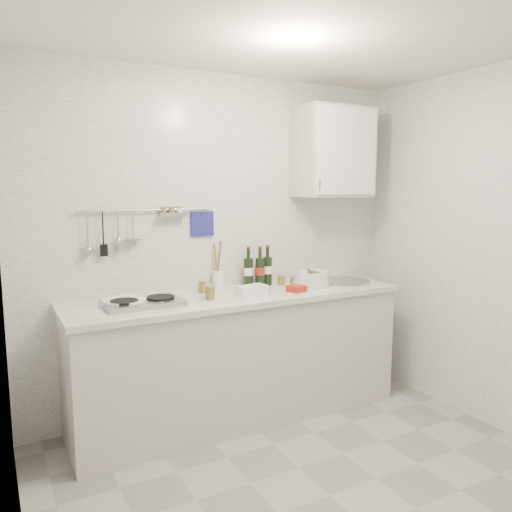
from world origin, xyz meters
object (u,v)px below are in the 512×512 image
Objects in this scene: plate_stack_hob at (123,302)px; wine_bottles at (259,266)px; plate_stack_sink at (312,279)px; utensil_crock at (218,277)px; wall_cabinet at (333,152)px.

wine_bottles reaches higher than plate_stack_hob.
plate_stack_sink is 1.00× the size of wine_bottles.
utensil_crock is at bearing 169.18° from wine_bottles.
plate_stack_sink is at bearing -24.65° from wine_bottles.
utensil_crock is (-0.69, 0.23, 0.03)m from plate_stack_sink.
plate_stack_sink is (-0.26, -0.11, -0.98)m from wall_cabinet.
wall_cabinet is at bearing -7.46° from utensil_crock.
utensil_crock reaches higher than plate_stack_sink.
wall_cabinet is at bearing -5.78° from wine_bottles.
wall_cabinet reaches higher than utensil_crock.
wine_bottles is 0.33m from utensil_crock.
wine_bottles is at bearing 174.22° from wall_cabinet.
wine_bottles is at bearing 7.23° from plate_stack_hob.
wall_cabinet is 2.25× the size of plate_stack_sink.
plate_stack_hob is 1.45m from plate_stack_sink.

